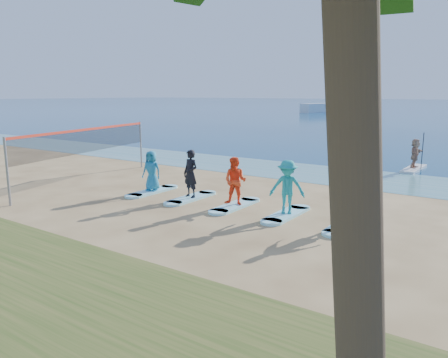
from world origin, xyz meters
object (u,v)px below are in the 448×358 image
Objects in this scene: paddleboarder at (415,153)px; student_1 at (191,174)px; volleyball_net at (87,141)px; surfboard_2 at (235,206)px; student_3 at (287,187)px; student_2 at (235,181)px; boat_offshore_a at (316,112)px; surfboard_4 at (346,225)px; surfboard_3 at (286,214)px; surfboard_0 at (152,191)px; paddleboard at (414,169)px; student_0 at (152,171)px; surfboard_1 at (191,198)px; student_4 at (348,195)px.

student_1 reaches higher than paddleboarder.
volleyball_net is 4.01× the size of surfboard_2.
student_2 is at bearing 158.06° from student_3.
boat_offshore_a is 3.74× the size of surfboard_4.
student_2 is at bearing 180.00° from surfboard_3.
student_1 reaches higher than surfboard_0.
paddleboard is 14.21m from student_0.
surfboard_4 is (0.51, -11.93, -0.84)m from paddleboarder.
student_1 is 0.83× the size of surfboard_2.
surfboard_1 is (-5.62, -11.93, -0.01)m from paddleboard.
student_3 is at bearing 177.48° from paddleboarder.
student_4 is (33.07, -75.50, 0.97)m from boat_offshore_a.
volleyball_net reaches higher than surfboard_4.
surfboard_3 is (4.09, 0.00, 0.00)m from surfboard_1.
paddleboard reaches higher than surfboard_1.
student_1 reaches higher than student_0.
student_0 is 0.93× the size of student_4.
paddleboarder is 0.84× the size of student_1.
student_1 is 2.26m from surfboard_2.
student_2 is at bearing -54.38° from boat_offshore_a.
student_4 is at bearing 0.00° from surfboard_4.
surfboard_3 is at bearing -14.12° from student_0.
student_2 is at bearing 168.11° from paddleboarder.
paddleboarder is 0.70× the size of surfboard_1.
student_3 is at bearing -95.84° from paddleboard.
student_4 is (0.51, -11.93, 0.09)m from paddleboarder.
surfboard_0 is 6.14m from surfboard_3.
paddleboard is 12.03m from surfboard_3.
student_2 is (2.05, 0.00, -0.06)m from student_1.
paddleboarder is 0.94× the size of student_0.
surfboard_0 is 2.26m from student_1.
boat_offshore_a is 4.59× the size of student_3.
student_1 is (-5.62, -11.93, 0.11)m from paddleboarder.
volleyball_net is 5.15× the size of student_2.
surfboard_2 is 2.25m from student_3.
paddleboard is at bearing 43.15° from student_0.
surfboard_0 is at bearing 152.07° from paddleboarder.
student_3 reaches higher than student_0.
student_0 is 0.74× the size of surfboard_2.
surfboard_1 is at bearing 173.51° from student_4.
student_3 is at bearing 173.51° from student_4.
volleyball_net is 1.07× the size of boat_offshore_a.
surfboard_0 is at bearing 180.00° from surfboard_1.
student_2 is (2.05, 0.00, 0.90)m from surfboard_1.
surfboard_3 is at bearing 180.00° from surfboard_4.
surfboard_3 and surfboard_4 have the same top height.
student_1 reaches higher than student_4.
volleyball_net is at bearing 158.90° from student_3.
student_0 is 0.92× the size of student_3.
student_2 reaches higher than student_0.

